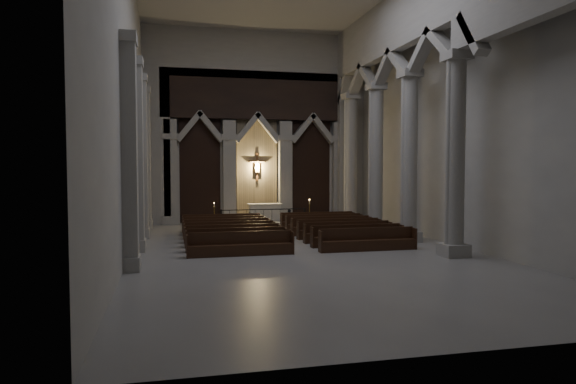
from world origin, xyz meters
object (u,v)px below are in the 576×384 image
object	(u,v)px
altar	(265,212)
pews	(286,233)
candle_stand_right	(309,218)
candle_stand_left	(214,220)
worshipper	(290,219)
altar_rail	(264,214)

from	to	relation	value
altar	pews	bearing A→B (deg)	-92.39
altar	candle_stand_right	size ratio (longest dim) A/B	1.36
pews	altar	bearing A→B (deg)	87.61
candle_stand_left	candle_stand_right	distance (m)	5.76
candle_stand_right	candle_stand_left	bearing A→B (deg)	-179.78
candle_stand_right	worshipper	bearing A→B (deg)	-131.47
candle_stand_left	candle_stand_right	xyz separation A→B (m)	(5.76, 0.02, 0.03)
candle_stand_right	pews	size ratio (longest dim) A/B	0.16
candle_stand_left	altar_rail	bearing A→B (deg)	1.66
altar	pews	xyz separation A→B (m)	(-0.31, -7.42, -0.37)
worshipper	altar_rail	bearing A→B (deg)	112.40
candle_stand_left	altar	bearing A→B (deg)	23.74
altar_rail	worshipper	size ratio (longest dim) A/B	4.61
candle_stand_left	candle_stand_right	world-z (taller)	candle_stand_right
pews	worshipper	xyz separation A→B (m)	(1.15, 4.11, 0.25)
altar	altar_rail	xyz separation A→B (m)	(-0.31, -1.34, -0.01)
altar	candle_stand_left	bearing A→B (deg)	-156.26
altar_rail	candle_stand_right	xyz separation A→B (m)	(2.83, -0.06, -0.26)
altar	altar_rail	bearing A→B (deg)	-102.97
pews	worshipper	distance (m)	4.28
candle_stand_left	pews	xyz separation A→B (m)	(2.94, -5.99, -0.08)
candle_stand_right	pews	world-z (taller)	candle_stand_right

